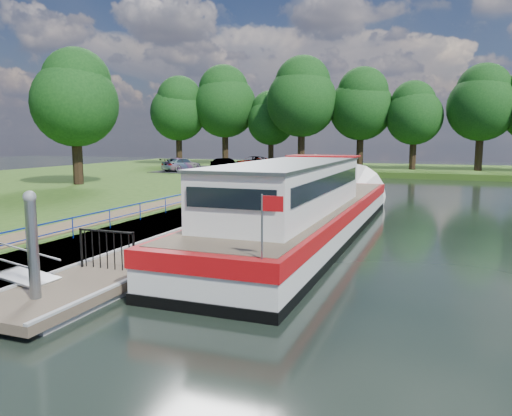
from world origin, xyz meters
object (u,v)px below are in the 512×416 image
at_px(car_d, 253,162).
at_px(pontoon, 247,220).
at_px(barge, 310,210).
at_px(car_a, 253,166).
at_px(car_c, 182,164).
at_px(car_b, 226,164).

bearing_deg(car_d, pontoon, -51.74).
relative_size(pontoon, barge, 1.42).
bearing_deg(car_d, car_a, -51.74).
bearing_deg(car_d, barge, -46.90).
height_order(car_c, car_d, car_c).
distance_m(pontoon, barge, 4.12).
xyz_separation_m(pontoon, barge, (3.60, -1.79, 0.90)).
xyz_separation_m(car_a, car_d, (-2.15, 5.77, 0.04)).
bearing_deg(car_c, barge, 146.14).
xyz_separation_m(car_a, car_b, (-3.99, 2.73, -0.02)).
xyz_separation_m(barge, car_a, (-11.74, 23.65, 0.36)).
relative_size(barge, car_d, 4.53).
bearing_deg(car_b, pontoon, -129.50).
bearing_deg(barge, car_c, 129.38).
bearing_deg(car_b, barge, -124.96).
relative_size(car_a, car_c, 0.80).
height_order(barge, car_b, barge).
relative_size(car_a, car_b, 1.00).
xyz_separation_m(car_c, car_d, (5.35, 5.98, -0.00)).
relative_size(car_c, car_d, 0.96).
height_order(car_a, car_b, car_a).
distance_m(barge, car_a, 26.40).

